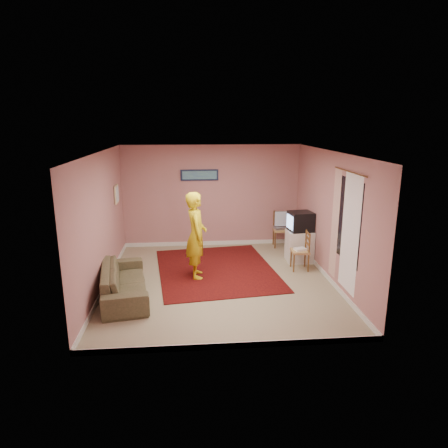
{
  "coord_description": "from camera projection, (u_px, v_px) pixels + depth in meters",
  "views": [
    {
      "loc": [
        -0.55,
        -7.55,
        3.16
      ],
      "look_at": [
        0.16,
        0.6,
        1.05
      ],
      "focal_mm": 32.0,
      "sensor_mm": 36.0,
      "label": 1
    }
  ],
  "objects": [
    {
      "name": "window",
      "position": [
        348.0,
        221.0,
        7.08
      ],
      "size": [
        0.01,
        1.1,
        1.5
      ],
      "primitive_type": "cube",
      "color": "black",
      "rests_on": "wall_right"
    },
    {
      "name": "wall_left",
      "position": [
        101.0,
        222.0,
        7.61
      ],
      "size": [
        0.02,
        5.0,
        2.6
      ],
      "primitive_type": "cube",
      "color": "#A96F73",
      "rests_on": "ground"
    },
    {
      "name": "chair_b",
      "position": [
        300.0,
        247.0,
        8.66
      ],
      "size": [
        0.39,
        0.41,
        0.47
      ],
      "rotation": [
        0.0,
        0.0,
        -1.63
      ],
      "color": "tan",
      "rests_on": "ground"
    },
    {
      "name": "wall_front",
      "position": [
        232.0,
        263.0,
        5.38
      ],
      "size": [
        4.5,
        0.02,
        2.6
      ],
      "primitive_type": "cube",
      "color": "#A96F73",
      "rests_on": "ground"
    },
    {
      "name": "baseboard_right",
      "position": [
        326.0,
        275.0,
        8.3
      ],
      "size": [
        0.02,
        5.0,
        0.1
      ],
      "primitive_type": "cube",
      "color": "silver",
      "rests_on": "ground"
    },
    {
      "name": "crt_tv",
      "position": [
        300.0,
        221.0,
        9.08
      ],
      "size": [
        0.57,
        0.52,
        0.44
      ],
      "rotation": [
        0.0,
        0.0,
        0.12
      ],
      "color": "black",
      "rests_on": "tv_cabinet"
    },
    {
      "name": "picture_back",
      "position": [
        199.0,
        175.0,
        10.01
      ],
      "size": [
        0.95,
        0.04,
        0.28
      ],
      "color": "#141C37",
      "rests_on": "wall_back"
    },
    {
      "name": "tv_cabinet",
      "position": [
        299.0,
        246.0,
        9.23
      ],
      "size": [
        0.57,
        0.52,
        0.73
      ],
      "primitive_type": "cube",
      "color": "silver",
      "rests_on": "ground"
    },
    {
      "name": "dvd_player",
      "position": [
        281.0,
        228.0,
        10.27
      ],
      "size": [
        0.41,
        0.31,
        0.06
      ],
      "primitive_type": "cube",
      "rotation": [
        0.0,
        0.0,
        0.12
      ],
      "color": "#A4A4A9",
      "rests_on": "chair_a"
    },
    {
      "name": "wall_back",
      "position": [
        212.0,
        196.0,
        10.21
      ],
      "size": [
        4.5,
        0.02,
        2.6
      ],
      "primitive_type": "cube",
      "color": "#A96F73",
      "rests_on": "ground"
    },
    {
      "name": "chair_a",
      "position": [
        282.0,
        226.0,
        10.25
      ],
      "size": [
        0.44,
        0.42,
        0.5
      ],
      "rotation": [
        0.0,
        0.0,
        -0.07
      ],
      "color": "tan",
      "rests_on": "ground"
    },
    {
      "name": "blue_throw",
      "position": [
        282.0,
        219.0,
        10.21
      ],
      "size": [
        0.36,
        0.04,
        0.38
      ],
      "primitive_type": "cube",
      "color": "#9BCAFF",
      "rests_on": "chair_a"
    },
    {
      "name": "person",
      "position": [
        196.0,
        235.0,
        8.15
      ],
      "size": [
        0.47,
        0.68,
        1.8
      ],
      "primitive_type": "imported",
      "rotation": [
        0.0,
        0.0,
        1.63
      ],
      "color": "gold",
      "rests_on": "ground"
    },
    {
      "name": "baseboard_left",
      "position": [
        107.0,
        283.0,
        7.92
      ],
      "size": [
        0.02,
        5.0,
        0.1
      ],
      "primitive_type": "cube",
      "color": "silver",
      "rests_on": "ground"
    },
    {
      "name": "ground",
      "position": [
        219.0,
        281.0,
        8.12
      ],
      "size": [
        5.0,
        5.0,
        0.0
      ],
      "primitive_type": "plane",
      "color": "gray",
      "rests_on": "ground"
    },
    {
      "name": "curtain_rod",
      "position": [
        350.0,
        172.0,
        6.86
      ],
      "size": [
        0.02,
        1.4,
        0.02
      ],
      "primitive_type": "cylinder",
      "rotation": [
        1.57,
        0.0,
        0.0
      ],
      "color": "brown",
      "rests_on": "wall_right"
    },
    {
      "name": "baseboard_back",
      "position": [
        212.0,
        243.0,
        10.51
      ],
      "size": [
        4.5,
        0.02,
        0.1
      ],
      "primitive_type": "cube",
      "color": "silver",
      "rests_on": "ground"
    },
    {
      "name": "picture_left",
      "position": [
        117.0,
        194.0,
        9.09
      ],
      "size": [
        0.04,
        0.38,
        0.42
      ],
      "color": "beige",
      "rests_on": "wall_left"
    },
    {
      "name": "ceiling",
      "position": [
        218.0,
        152.0,
        7.47
      ],
      "size": [
        4.5,
        5.0,
        0.02
      ],
      "primitive_type": "cube",
      "color": "white",
      "rests_on": "wall_back"
    },
    {
      "name": "baseboard_front",
      "position": [
        232.0,
        345.0,
        5.71
      ],
      "size": [
        4.5,
        0.02,
        0.1
      ],
      "primitive_type": "cube",
      "color": "silver",
      "rests_on": "ground"
    },
    {
      "name": "sofa",
      "position": [
        124.0,
        282.0,
        7.36
      ],
      "size": [
        1.1,
        2.1,
        0.58
      ],
      "primitive_type": "imported",
      "rotation": [
        0.0,
        0.0,
        1.74
      ],
      "color": "brown",
      "rests_on": "ground"
    },
    {
      "name": "game_console",
      "position": [
        300.0,
        249.0,
        8.67
      ],
      "size": [
        0.28,
        0.23,
        0.05
      ],
      "primitive_type": "cube",
      "rotation": [
        0.0,
        0.0,
        0.26
      ],
      "color": "white",
      "rests_on": "chair_b"
    },
    {
      "name": "curtain_floral",
      "position": [
        335.0,
        224.0,
        7.66
      ],
      "size": [
        0.01,
        0.35,
        2.1
      ],
      "primitive_type": "cube",
      "color": "silver",
      "rests_on": "wall_right"
    },
    {
      "name": "area_rug",
      "position": [
        216.0,
        269.0,
        8.76
      ],
      "size": [
        2.8,
        3.33,
        0.02
      ],
      "primitive_type": "cube",
      "rotation": [
        0.0,
        0.0,
        0.12
      ],
      "color": "black",
      "rests_on": "ground"
    },
    {
      "name": "wall_right",
      "position": [
        331.0,
        217.0,
        7.98
      ],
      "size": [
        0.02,
        5.0,
        2.6
      ],
      "primitive_type": "cube",
      "color": "#A96F73",
      "rests_on": "ground"
    },
    {
      "name": "curtain_sheer",
      "position": [
        350.0,
        234.0,
        6.98
      ],
      "size": [
        0.01,
        0.75,
        2.1
      ],
      "primitive_type": "cube",
      "color": "white",
      "rests_on": "wall_right"
    }
  ]
}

